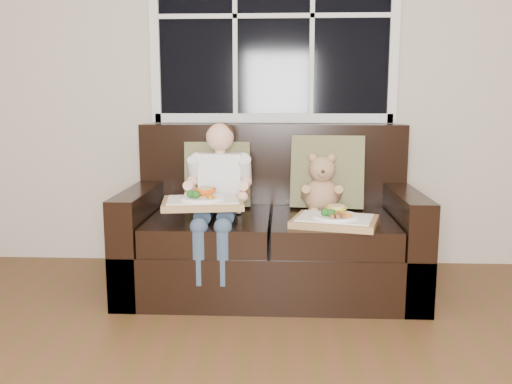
# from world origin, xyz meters

# --- Properties ---
(window_back) EXTENTS (1.62, 0.04, 1.37)m
(window_back) POSITION_xyz_m (-0.14, 2.48, 1.65)
(window_back) COLOR black
(window_back) RESTS_ON room_walls
(loveseat) EXTENTS (1.70, 0.92, 0.96)m
(loveseat) POSITION_xyz_m (-0.14, 2.02, 0.31)
(loveseat) COLOR black
(loveseat) RESTS_ON ground
(pillow_left) EXTENTS (0.42, 0.22, 0.42)m
(pillow_left) POSITION_xyz_m (-0.48, 2.17, 0.65)
(pillow_left) COLOR olive
(pillow_left) RESTS_ON loveseat
(pillow_right) EXTENTS (0.46, 0.25, 0.46)m
(pillow_right) POSITION_xyz_m (0.21, 2.17, 0.67)
(pillow_right) COLOR olive
(pillow_right) RESTS_ON loveseat
(child) EXTENTS (0.36, 0.59, 0.82)m
(child) POSITION_xyz_m (-0.44, 1.90, 0.63)
(child) COLOR silver
(child) RESTS_ON loveseat
(teddy_bear) EXTENTS (0.21, 0.27, 0.37)m
(teddy_bear) POSITION_xyz_m (0.16, 2.03, 0.60)
(teddy_bear) COLOR tan
(teddy_bear) RESTS_ON loveseat
(tray_left) EXTENTS (0.47, 0.39, 0.10)m
(tray_left) POSITION_xyz_m (-0.50, 1.69, 0.58)
(tray_left) COLOR #A77B4B
(tray_left) RESTS_ON child
(tray_right) EXTENTS (0.51, 0.44, 0.10)m
(tray_right) POSITION_xyz_m (0.21, 1.70, 0.48)
(tray_right) COLOR #A77B4B
(tray_right) RESTS_ON loveseat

